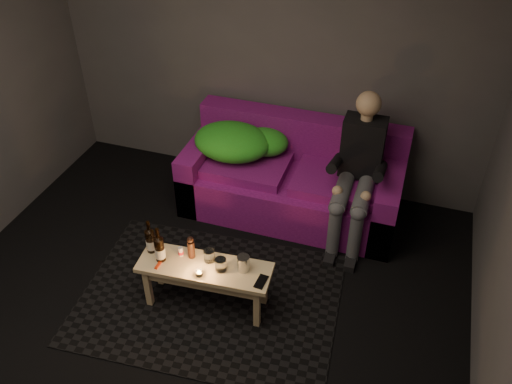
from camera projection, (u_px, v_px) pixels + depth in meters
The scene contains 17 objects.
floor at pixel (174, 349), 3.83m from camera, with size 4.50×4.50×0.00m, color black.
room at pixel (182, 113), 3.19m from camera, with size 4.50×4.50×4.50m.
rug at pixel (210, 298), 4.20m from camera, with size 1.96×1.43×0.01m, color black.
sofa at pixel (293, 181), 4.93m from camera, with size 1.92×0.86×0.83m.
green_blanket at pixel (238, 141), 4.86m from camera, with size 0.84×0.58×0.29m.
person at pixel (358, 168), 4.45m from camera, with size 0.35×0.80×1.28m.
coffee_table at pixel (205, 273), 3.97m from camera, with size 1.00×0.39×0.40m.
beer_bottle_a at pixel (150, 240), 3.99m from camera, with size 0.07×0.07×0.28m.
beer_bottle_b at pixel (160, 249), 3.91m from camera, with size 0.07×0.07×0.30m.
salt_shaker at pixel (181, 251), 3.99m from camera, with size 0.04×0.04×0.08m, color silver.
pepper_mill at pixel (191, 249), 3.95m from camera, with size 0.05×0.05×0.14m, color black.
tumbler_back at pixel (209, 256), 3.94m from camera, with size 0.08×0.08×0.10m, color white.
tealight at pixel (199, 273), 3.84m from camera, with size 0.05×0.05×0.04m.
tumbler_front at pixel (221, 265), 3.86m from camera, with size 0.08×0.08×0.10m, color white.
steel_cup at pixel (243, 263), 3.86m from camera, with size 0.09×0.09×0.12m, color #AFB1B6.
smartphone at pixel (261, 282), 3.79m from camera, with size 0.07×0.14×0.01m, color black.
red_lighter at pixel (158, 265), 3.92m from camera, with size 0.02×0.07×0.01m, color red.
Camera 1 is at (1.30, -2.07, 3.21)m, focal length 38.00 mm.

